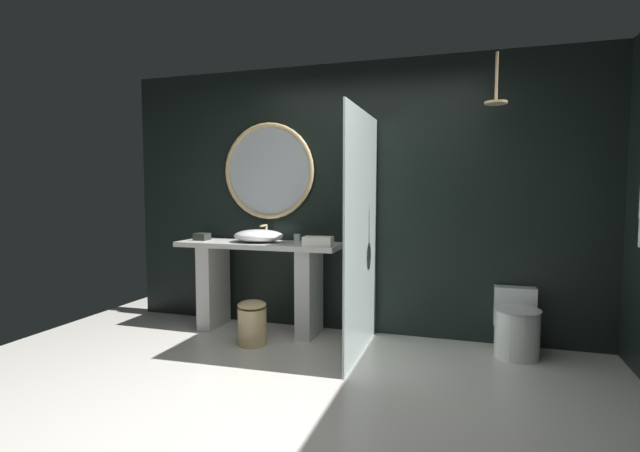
{
  "coord_description": "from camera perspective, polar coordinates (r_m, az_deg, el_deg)",
  "views": [
    {
      "loc": [
        1.08,
        -2.6,
        1.39
      ],
      "look_at": [
        -0.06,
        0.98,
        1.1
      ],
      "focal_mm": 26.49,
      "sensor_mm": 36.0,
      "label": 1
    }
  ],
  "objects": [
    {
      "name": "toilet",
      "position": [
        4.38,
        22.63,
        -11.05
      ],
      "size": [
        0.37,
        0.53,
        0.54
      ],
      "color": "white",
      "rests_on": "ground_plane"
    },
    {
      "name": "ground_plane",
      "position": [
        3.14,
        -4.74,
        -21.89
      ],
      "size": [
        5.76,
        5.76,
        0.0
      ],
      "primitive_type": "plane",
      "color": "silver"
    },
    {
      "name": "rain_shower_head",
      "position": [
        4.22,
        20.49,
        14.5
      ],
      "size": [
        0.18,
        0.18,
        0.41
      ],
      "color": "#D6B77F"
    },
    {
      "name": "back_wall_panel",
      "position": [
        4.63,
        4.14,
        3.29
      ],
      "size": [
        4.8,
        0.1,
        2.6
      ],
      "primitive_type": "cube",
      "color": "black",
      "rests_on": "ground_plane"
    },
    {
      "name": "round_wall_mirror",
      "position": [
        4.83,
        -6.24,
        6.61
      ],
      "size": [
        0.97,
        0.05,
        0.97
      ],
      "color": "#D6B77F"
    },
    {
      "name": "tumbler_cup",
      "position": [
        4.47,
        -2.8,
        -1.54
      ],
      "size": [
        0.06,
        0.06,
        0.09
      ],
      "primitive_type": "cylinder",
      "color": "silver",
      "rests_on": "vanity_counter"
    },
    {
      "name": "shower_glass_panel",
      "position": [
        3.96,
        5.08,
        -0.96
      ],
      "size": [
        0.02,
        1.2,
        2.04
      ],
      "primitive_type": "cube",
      "color": "silver",
      "rests_on": "ground_plane"
    },
    {
      "name": "folded_hand_towel",
      "position": [
        4.26,
        -0.24,
        -1.87
      ],
      "size": [
        0.27,
        0.17,
        0.09
      ],
      "primitive_type": "cube",
      "rotation": [
        0.0,
        0.0,
        0.07
      ],
      "color": "silver",
      "rests_on": "vanity_counter"
    },
    {
      "name": "waste_bin",
      "position": [
        4.36,
        -8.2,
        -11.44
      ],
      "size": [
        0.26,
        0.26,
        0.4
      ],
      "color": "#D6B77F",
      "rests_on": "ground_plane"
    },
    {
      "name": "vanity_counter",
      "position": [
        4.69,
        -7.29,
        -6.11
      ],
      "size": [
        1.62,
        0.5,
        0.88
      ],
      "color": "silver",
      "rests_on": "ground_plane"
    },
    {
      "name": "vessel_sink",
      "position": [
        4.63,
        -7.43,
        -1.18
      ],
      "size": [
        0.49,
        0.4,
        0.16
      ],
      "color": "white",
      "rests_on": "vanity_counter"
    },
    {
      "name": "tissue_box",
      "position": [
        4.92,
        -14.08,
        -1.26
      ],
      "size": [
        0.13,
        0.13,
        0.07
      ],
      "primitive_type": "cube",
      "color": "#282D28",
      "rests_on": "vanity_counter"
    }
  ]
}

